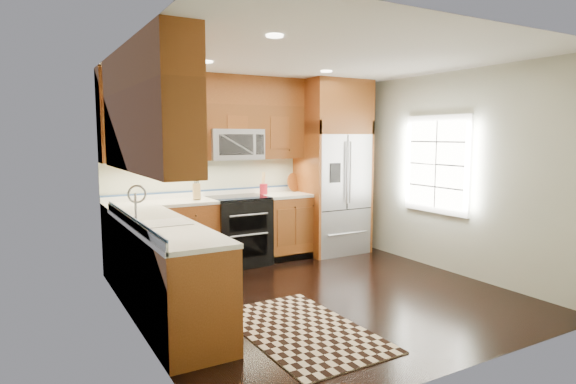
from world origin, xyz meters
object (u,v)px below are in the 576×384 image
knife_block (197,191)px  utensil_crock (264,187)px  rug (302,330)px  refrigerator (333,167)px  range (239,231)px

knife_block → utensil_crock: bearing=4.8°
rug → knife_block: bearing=92.4°
rug → knife_block: knife_block is taller
refrigerator → rug: bearing=-130.0°
range → rug: 2.51m
rug → knife_block: (-0.14, 2.44, 1.04)m
utensil_crock → refrigerator: bearing=-7.4°
refrigerator → knife_block: refrigerator is taller
range → rug: range is taller
rug → range: bearing=78.6°
range → knife_block: knife_block is taller
rug → refrigerator: bearing=49.1°
refrigerator → utensil_crock: (-1.11, 0.14, -0.25)m
utensil_crock → range: bearing=-166.5°
range → knife_block: (-0.59, 0.02, 0.58)m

